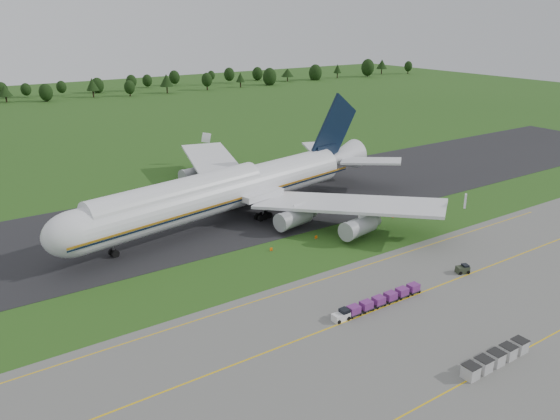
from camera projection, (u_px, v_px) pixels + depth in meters
ground at (277, 261)px, 95.10m from camera, size 600.00×600.00×0.00m
apron at (427, 357)px, 68.52m from camera, size 300.00×52.00×0.06m
taxiway at (205, 215)px, 116.97m from camera, size 300.00×40.00×0.08m
apron_markings at (387, 331)px, 74.00m from camera, size 300.00×30.20×0.01m
tree_line at (84, 87)px, 278.84m from camera, size 524.15×20.82×11.98m
aircraft at (229, 190)px, 112.40m from camera, size 82.32×78.52×23.03m
baggage_train at (377, 302)px, 80.03m from camera, size 16.68×1.51×1.45m
utility_cart at (463, 270)px, 90.57m from camera, size 2.39×1.88×1.15m
uld_row at (496, 358)px, 66.68m from camera, size 11.36×1.76×1.74m
edge_markers at (337, 232)px, 107.37m from camera, size 31.34×0.30×0.60m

